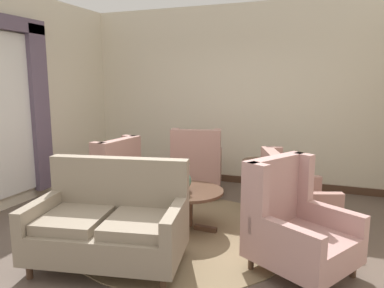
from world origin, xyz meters
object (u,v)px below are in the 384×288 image
porcelain_vase (185,179)px  armchair_near_window (291,197)px  settee (110,224)px  side_table (260,180)px  coffee_table (189,197)px  armchair_far_left (197,167)px  armchair_near_sideboard (105,181)px  armchair_foreground_right (294,226)px

porcelain_vase → armchair_near_window: size_ratio=0.33×
settee → side_table: 2.38m
settee → coffee_table: bearing=57.3°
armchair_far_left → armchair_near_sideboard: bearing=35.4°
coffee_table → armchair_near_sideboard: bearing=172.2°
porcelain_vase → armchair_far_left: 1.40m
armchair_far_left → side_table: bearing=151.2°
armchair_near_window → armchair_far_left: 1.78m
porcelain_vase → side_table: size_ratio=0.48×
porcelain_vase → side_table: 1.31m
armchair_far_left → armchair_near_sideboard: 1.49m
settee → armchair_far_left: 2.38m
porcelain_vase → armchair_near_window: armchair_near_window is taller
armchair_near_window → armchair_near_sideboard: 2.50m
coffee_table → settee: (-0.42, -1.06, 0.01)m
armchair_near_sideboard → side_table: size_ratio=1.49×
coffee_table → porcelain_vase: (-0.04, -0.03, 0.23)m
side_table → porcelain_vase: bearing=-122.9°
settee → armchair_far_left: size_ratio=1.47×
settee → armchair_far_left: (0.05, 2.38, 0.04)m
porcelain_vase → side_table: bearing=57.1°
coffee_table → settee: size_ratio=0.53×
settee → armchair_foreground_right: bearing=5.6°
settee → side_table: (1.09, 2.12, 0.01)m
coffee_table → armchair_near_sideboard: (-1.32, 0.18, 0.03)m
armchair_far_left → settee: bearing=74.1°
armchair_far_left → armchair_foreground_right: bearing=117.0°
armchair_near_window → armchair_foreground_right: 0.98m
coffee_table → armchair_foreground_right: 1.40m
coffee_table → porcelain_vase: bearing=-140.3°
armchair_near_window → porcelain_vase: bearing=90.2°
coffee_table → armchair_near_window: 1.24m
armchair_near_window → armchair_foreground_right: bearing=167.0°
coffee_table → armchair_foreground_right: bearing=-23.0°
armchair_near_sideboard → armchair_near_window: bearing=101.3°
armchair_near_sideboard → armchair_foreground_right: size_ratio=0.92×
armchair_near_window → armchair_near_sideboard: bearing=75.2°
side_table → settee: bearing=-117.2°
armchair_near_window → armchair_near_sideboard: armchair_near_sideboard is taller
coffee_table → armchair_foreground_right: (1.29, -0.55, 0.04)m
armchair_near_window → coffee_table: bearing=89.5°
armchair_foreground_right → settee: bearing=136.9°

